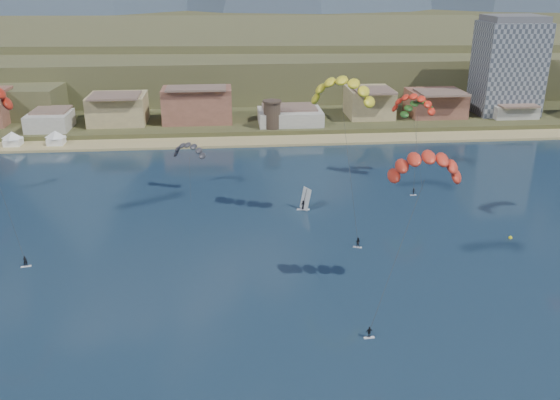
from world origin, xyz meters
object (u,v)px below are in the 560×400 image
kitesurfer_yellow (343,87)px  windsurfer (304,203)px  kitesurfer_orange (426,162)px  watchtower (272,114)px  buoy (510,238)px  kitesurfer_green (418,106)px  apartment_tower (508,66)px

kitesurfer_yellow → windsurfer: 27.49m
kitesurfer_yellow → kitesurfer_orange: bearing=-77.4°
watchtower → windsurfer: (1.91, -62.43, -4.85)m
watchtower → buoy: bearing=-64.0°
kitesurfer_yellow → kitesurfer_green: size_ratio=1.44×
buoy → kitesurfer_yellow: bearing=161.4°
watchtower → windsurfer: 62.64m
apartment_tower → kitesurfer_yellow: 111.01m
kitesurfer_yellow → kitesurfer_green: 34.92m
apartment_tower → kitesurfer_yellow: apartment_tower is taller
apartment_tower → windsurfer: apartment_tower is taller
watchtower → kitesurfer_orange: size_ratio=0.33×
kitesurfer_yellow → kitesurfer_green: (22.94, 24.63, -9.31)m
kitesurfer_green → windsurfer: 37.44m
windsurfer → apartment_tower: bearing=44.4°
kitesurfer_green → buoy: 40.33m
watchtower → kitesurfer_yellow: size_ratio=0.28×
windsurfer → buoy: (37.17, -17.86, -1.40)m
apartment_tower → watchtower: bearing=-170.1°
kitesurfer_green → buoy: kitesurfer_green is taller
buoy → kitesurfer_orange: bearing=-142.1°
watchtower → kitesurfer_orange: 101.73m
windsurfer → buoy: windsurfer is taller
watchtower → kitesurfer_yellow: kitesurfer_yellow is taller
buoy → watchtower: bearing=116.0°
windsurfer → buoy: size_ratio=6.80×
apartment_tower → kitesurfer_green: bearing=-129.8°
watchtower → kitesurfer_orange: bearing=-81.8°
kitesurfer_yellow → kitesurfer_orange: size_ratio=1.18×
kitesurfer_green → kitesurfer_orange: bearing=-106.7°
apartment_tower → kitesurfer_green: apartment_tower is taller
watchtower → kitesurfer_yellow: bearing=-83.6°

